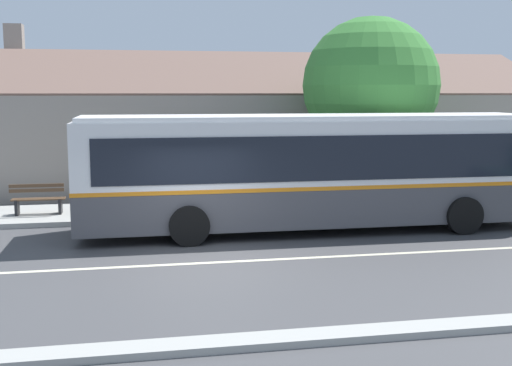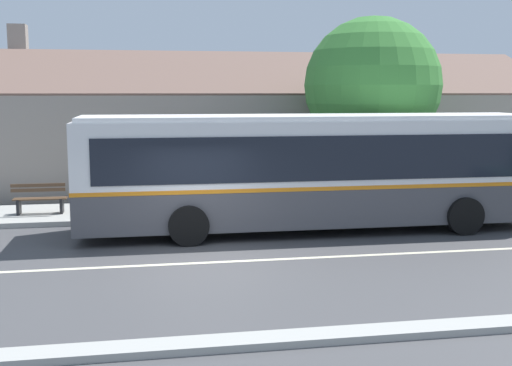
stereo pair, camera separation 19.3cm
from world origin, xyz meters
TOP-DOWN VIEW (x-y plane):
  - ground_plane at (0.00, 0.00)m, footprint 300.00×300.00m
  - sidewalk_far at (0.00, 6.00)m, footprint 60.00×3.00m
  - curb_near at (0.00, -4.75)m, footprint 60.00×0.50m
  - lane_divider_stripe at (0.00, 0.00)m, footprint 60.00×0.16m
  - community_building at (1.25, 13.04)m, footprint 27.19×9.07m
  - transit_bus at (3.27, 2.90)m, footprint 12.50×2.82m
  - bench_by_building at (-4.25, 5.78)m, footprint 1.53×0.51m
  - street_tree_primary at (6.29, 6.61)m, footprint 4.49×4.49m

SIDE VIEW (x-z plane):
  - ground_plane at x=0.00m, z-range 0.00..0.00m
  - lane_divider_stripe at x=0.00m, z-range 0.00..0.01m
  - curb_near at x=0.00m, z-range 0.00..0.12m
  - sidewalk_far at x=0.00m, z-range 0.00..0.15m
  - bench_by_building at x=-4.25m, z-range 0.09..1.03m
  - transit_bus at x=3.27m, z-range 0.12..3.25m
  - community_building at x=1.25m, z-range -1.28..5.14m
  - street_tree_primary at x=6.29m, z-range 0.84..7.03m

